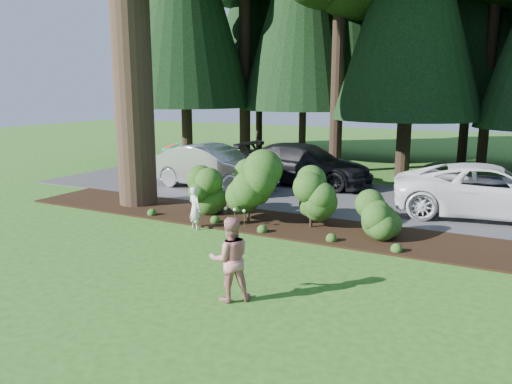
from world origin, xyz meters
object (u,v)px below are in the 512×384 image
(car_silver_wagon, at_px, (213,167))
(child, at_px, (195,208))
(car_white_suv, at_px, (492,191))
(frisbee, at_px, (170,147))
(adult, at_px, (230,259))
(car_dark_suv, at_px, (304,164))

(car_silver_wagon, height_order, child, car_silver_wagon)
(car_white_suv, xyz_separation_m, frisbee, (-7.78, -5.29, 1.44))
(child, xyz_separation_m, adult, (3.26, -3.61, 0.19))
(car_white_suv, bearing_deg, adult, 146.79)
(car_silver_wagon, distance_m, frisbee, 5.71)
(adult, bearing_deg, car_dark_suv, -113.61)
(car_dark_suv, relative_size, adult, 3.57)
(car_dark_suv, xyz_separation_m, child, (-0.17, -7.39, -0.25))
(car_silver_wagon, distance_m, child, 5.72)
(car_white_suv, relative_size, adult, 3.60)
(car_white_suv, relative_size, frisbee, 10.82)
(car_silver_wagon, xyz_separation_m, car_white_suv, (9.75, 0.11, -0.05))
(child, xyz_separation_m, frisbee, (-0.69, -0.12, 1.66))
(car_white_suv, bearing_deg, child, 116.48)
(car_dark_suv, bearing_deg, car_white_suv, -104.30)
(car_dark_suv, xyz_separation_m, frisbee, (-0.85, -7.50, 1.42))
(car_white_suv, height_order, frisbee, frisbee)
(car_white_suv, height_order, adult, car_white_suv)
(frisbee, bearing_deg, child, 9.84)
(adult, distance_m, frisbee, 5.47)
(car_silver_wagon, relative_size, frisbee, 9.70)
(frisbee, bearing_deg, car_silver_wagon, 110.79)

